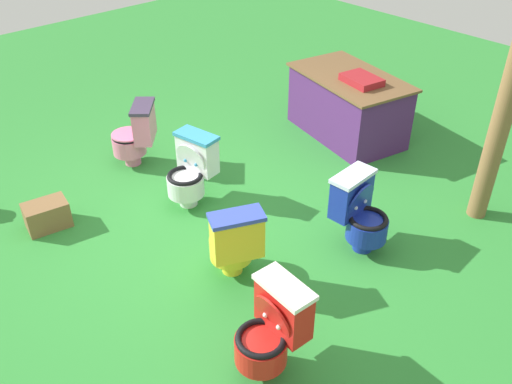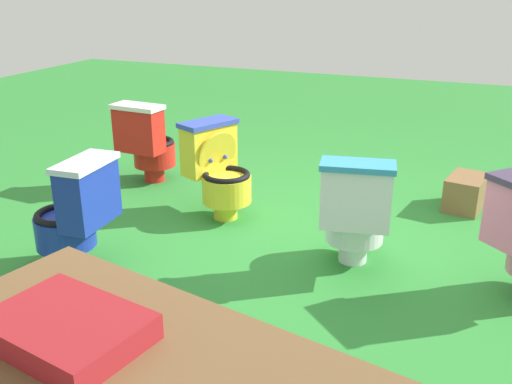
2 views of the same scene
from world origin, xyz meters
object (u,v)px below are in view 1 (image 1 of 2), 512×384
Objects in this scene: toilet_red at (271,329)px; small_crate at (47,215)px; toilet_yellow at (234,242)px; vendor_table at (348,105)px; toilet_blue at (360,212)px; toilet_pink at (136,134)px; toilet_white at (191,170)px; wooden_post at (498,134)px.

small_crate is at bearing 13.15° from toilet_red.
vendor_table is at bearing 45.08° from toilet_yellow.
toilet_blue is 2.68m from toilet_pink.
toilet_white is 1.01m from toilet_pink.
small_crate is (0.42, -1.29, -0.24)m from toilet_pink.
toilet_red reaches higher than small_crate.
toilet_red is 1.00× the size of toilet_pink.
wooden_post is (0.95, 2.36, 0.53)m from toilet_yellow.
toilet_white is 1.22m from toilet_yellow.
toilet_yellow is 0.45× the size of vendor_table.
toilet_red is 3.16m from toilet_pink.
toilet_pink is (-2.16, 0.42, -0.00)m from toilet_yellow.
vendor_table is at bearing -104.17° from toilet_white.
wooden_post is at bearing 50.18° from small_crate.
toilet_white is at bearing -19.00° from toilet_red.
toilet_white is at bearing -137.20° from wooden_post.
toilet_yellow is at bearing -21.84° from toilet_red.
toilet_blue and toilet_yellow have the same top height.
wooden_post is at bearing -148.12° from toilet_white.
wooden_post is (1.96, -0.33, 0.51)m from vendor_table.
toilet_yellow reaches higher than small_crate.
toilet_white is 0.45× the size of vendor_table.
toilet_white reaches higher than small_crate.
toilet_blue is 1.58m from toilet_red.
vendor_table is (-1.46, 1.60, 0.02)m from toilet_blue.
wooden_post is (0.51, 1.26, 0.53)m from toilet_blue.
small_crate is (-2.69, -3.22, -0.77)m from wooden_post.
toilet_pink is 1.82× the size of small_crate.
toilet_blue is 1.00× the size of toilet_yellow.
toilet_blue is 1.82× the size of small_crate.
toilet_red is 1.82× the size of small_crate.
toilet_yellow is 0.40× the size of wooden_post.
toilet_red is at bearing -58.60° from vendor_table.
small_crate is at bearing -129.82° from wooden_post.
toilet_yellow is (-0.44, -1.10, 0.00)m from toilet_blue.
toilet_white is 2.20m from toilet_red.
toilet_pink is 1.37m from small_crate.
toilet_blue is 2.16m from vendor_table.
small_crate is at bearing -51.82° from toilet_blue.
toilet_blue is (1.58, 0.67, 0.00)m from toilet_white.
toilet_pink is 2.54m from vendor_table.
wooden_post is at bearing -106.02° from toilet_pink.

